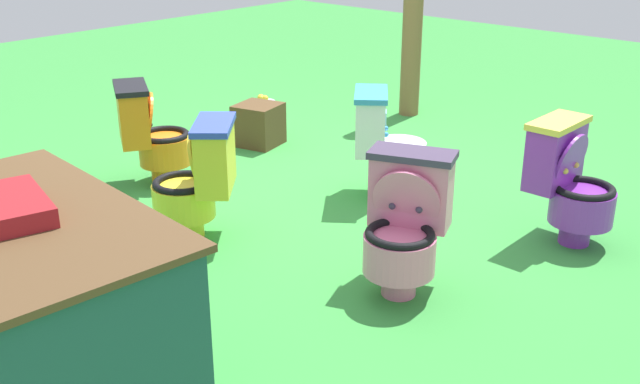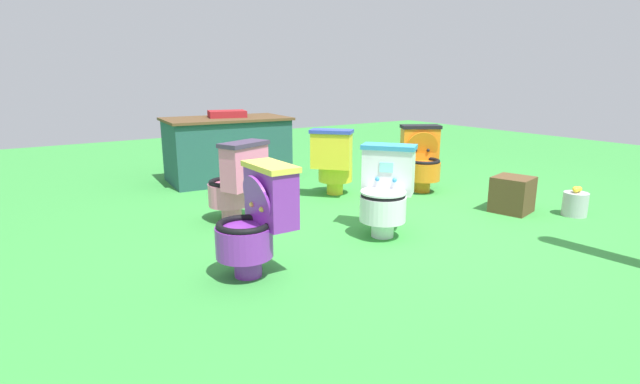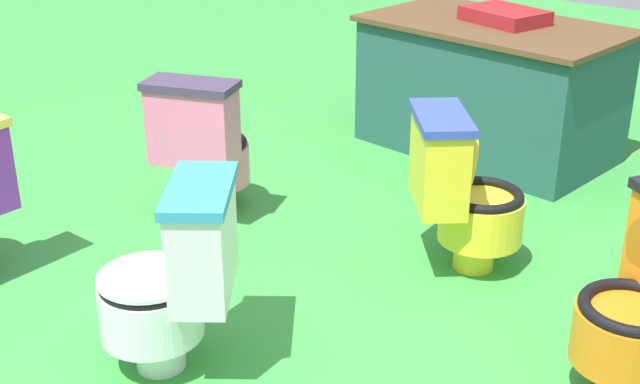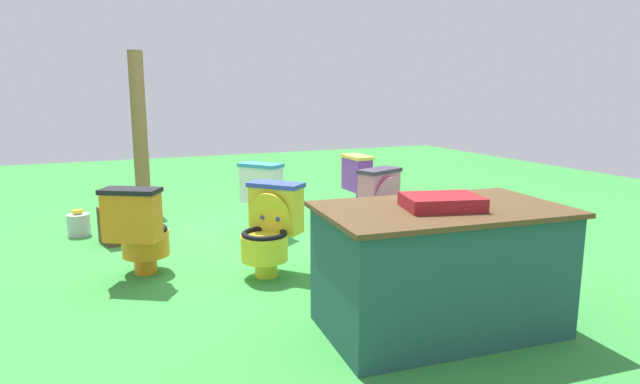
{
  "view_description": "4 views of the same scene",
  "coord_description": "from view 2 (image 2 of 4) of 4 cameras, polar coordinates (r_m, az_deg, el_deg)",
  "views": [
    {
      "loc": [
        -3.18,
        3.68,
        1.95
      ],
      "look_at": [
        -0.49,
        0.68,
        0.33
      ],
      "focal_mm": 42.2,
      "sensor_mm": 36.0,
      "label": 1
    },
    {
      "loc": [
        -2.85,
        -3.03,
        1.28
      ],
      "look_at": [
        -0.7,
        0.16,
        0.34
      ],
      "focal_mm": 26.97,
      "sensor_mm": 36.0,
      "label": 2
    },
    {
      "loc": [
        1.74,
        -1.9,
        1.86
      ],
      "look_at": [
        -0.21,
        0.51,
        0.48
      ],
      "focal_mm": 47.88,
      "sensor_mm": 36.0,
      "label": 3
    },
    {
      "loc": [
        1.42,
        5.04,
        1.45
      ],
      "look_at": [
        -0.71,
        0.24,
        0.46
      ],
      "focal_mm": 30.19,
      "sensor_mm": 36.0,
      "label": 4
    }
  ],
  "objects": [
    {
      "name": "small_crate",
      "position": [
        4.92,
        21.85,
        -0.27
      ],
      "size": [
        0.4,
        0.4,
        0.34
      ],
      "primitive_type": "cube",
      "rotation": [
        0.0,
        0.0,
        0.24
      ],
      "color": "brown",
      "rests_on": "ground"
    },
    {
      "name": "toilet_purple",
      "position": [
        3.13,
        -7.5,
        -3.21
      ],
      "size": [
        0.49,
        0.44,
        0.73
      ],
      "rotation": [
        0.0,
        0.0,
        1.56
      ],
      "color": "purple",
      "rests_on": "ground"
    },
    {
      "name": "lemon_bucket",
      "position": [
        5.05,
        28.02,
        -1.2
      ],
      "size": [
        0.22,
        0.22,
        0.28
      ],
      "color": "#B7B7BF",
      "rests_on": "ground"
    },
    {
      "name": "vendor_table",
      "position": [
        6.05,
        -10.95,
        5.1
      ],
      "size": [
        1.53,
        0.99,
        0.85
      ],
      "rotation": [
        0.0,
        0.0,
        -0.09
      ],
      "color": "#23514C",
      "rests_on": "ground"
    },
    {
      "name": "toilet_yellow",
      "position": [
        5.15,
        1.62,
        3.65
      ],
      "size": [
        0.63,
        0.63,
        0.73
      ],
      "rotation": [
        0.0,
        0.0,
        5.44
      ],
      "color": "yellow",
      "rests_on": "ground"
    },
    {
      "name": "ground",
      "position": [
        4.35,
        8.85,
        -3.5
      ],
      "size": [
        14.0,
        14.0,
        0.0
      ],
      "primitive_type": "plane",
      "color": "green"
    },
    {
      "name": "toilet_pink",
      "position": [
        4.27,
        -9.91,
        1.3
      ],
      "size": [
        0.56,
        0.61,
        0.73
      ],
      "rotation": [
        0.0,
        0.0,
        0.38
      ],
      "color": "pink",
      "rests_on": "ground"
    },
    {
      "name": "toilet_white",
      "position": [
        3.92,
        7.76,
        0.22
      ],
      "size": [
        0.64,
        0.62,
        0.73
      ],
      "rotation": [
        0.0,
        0.0,
        2.23
      ],
      "color": "white",
      "rests_on": "ground"
    },
    {
      "name": "toilet_orange",
      "position": [
        5.51,
        11.97,
        4.01
      ],
      "size": [
        0.6,
        0.63,
        0.73
      ],
      "rotation": [
        0.0,
        0.0,
        2.6
      ],
      "color": "orange",
      "rests_on": "ground"
    }
  ]
}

